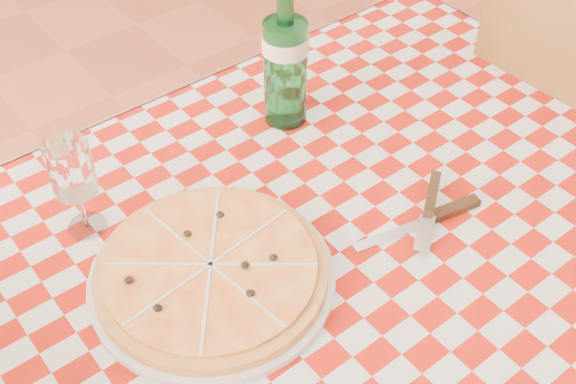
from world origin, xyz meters
The scene contains 6 objects.
dining_table centered at (0.00, 0.00, 0.66)m, with size 1.20×0.80×0.75m.
tablecloth centered at (0.00, 0.00, 0.75)m, with size 1.30×0.90×0.01m, color #9E1409.
pizza_plate centered at (-0.18, 0.03, 0.78)m, with size 0.34×0.34×0.04m, color #CA8743, non-canonical shape.
water_bottle centered at (0.13, 0.26, 0.90)m, with size 0.08×0.08×0.28m, color #175F28, non-canonical shape.
wine_glass centered at (-0.26, 0.24, 0.84)m, with size 0.06×0.06×0.16m, color white, non-canonical shape.
cutlery centered at (0.14, -0.07, 0.77)m, with size 0.23×0.19×0.03m, color silver, non-canonical shape.
Camera 1 is at (-0.49, -0.53, 1.55)m, focal length 45.00 mm.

